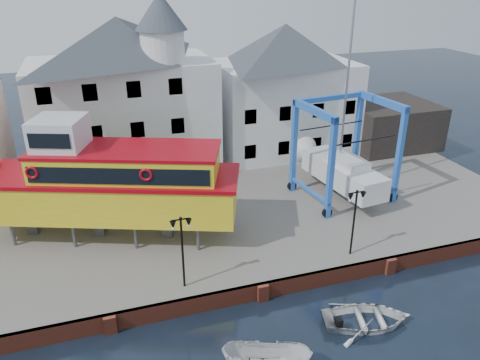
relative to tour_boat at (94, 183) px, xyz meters
name	(u,v)px	position (x,y,z in m)	size (l,w,h in m)	color
ground	(262,300)	(7.94, -8.08, -4.61)	(140.00, 140.00, 0.00)	black
hardstanding	(211,203)	(7.94, 2.92, -4.11)	(44.00, 22.00, 1.00)	#62605D
quay_wall	(262,291)	(7.94, -7.97, -4.11)	(44.00, 0.47, 1.00)	maroon
building_white_main	(125,94)	(3.07, 10.31, 2.73)	(14.00, 8.30, 14.00)	silver
building_white_right	(284,89)	(16.94, 10.92, 1.99)	(12.00, 8.00, 11.20)	silver
shed_dark	(388,124)	(26.94, 8.92, -1.61)	(8.00, 7.00, 4.00)	black
lamp_post_left	(182,235)	(3.94, -6.88, -0.44)	(1.12, 0.32, 4.20)	black
lamp_post_right	(356,206)	(13.94, -6.88, -0.44)	(1.12, 0.32, 4.20)	black
tour_boat	(94,183)	(0.00, 0.00, 0.00)	(17.92, 10.11, 7.65)	#59595E
travel_lift	(337,164)	(17.15, 1.01, -1.33)	(6.92, 9.26, 13.68)	blue
motorboat_b	(366,324)	(12.28, -11.50, -4.61)	(3.21, 4.49, 0.93)	silver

